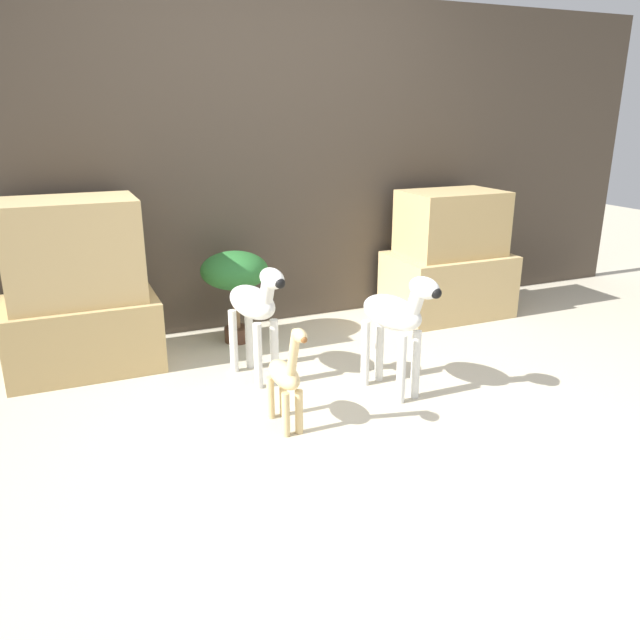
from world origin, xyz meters
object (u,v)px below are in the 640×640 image
zebra_right (396,318)px  zebra_left (255,307)px  potted_palm_front (235,274)px  giraffe_figurine (286,377)px

zebra_right → zebra_left: same height
zebra_right → potted_palm_front: bearing=116.4°
zebra_left → potted_palm_front: 0.65m
potted_palm_front → zebra_left: bearing=-96.1°
zebra_right → zebra_left: bearing=142.9°
zebra_left → giraffe_figurine: 0.63m
zebra_left → potted_palm_front: size_ratio=1.14×
zebra_left → potted_palm_front: bearing=83.9°
giraffe_figurine → zebra_left: bearing=85.4°
zebra_right → potted_palm_front: (-0.55, 1.12, 0.03)m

